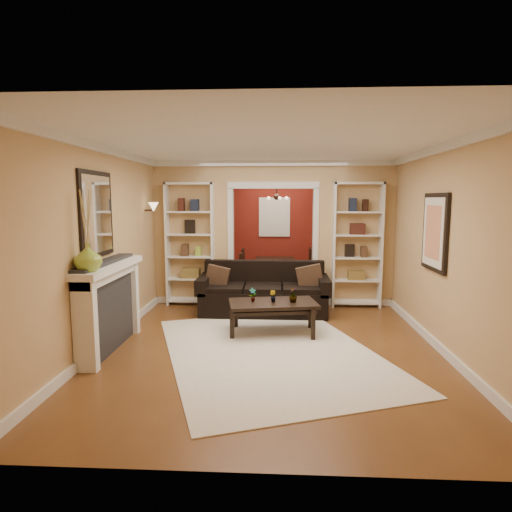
# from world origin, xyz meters

# --- Properties ---
(floor) EXTENTS (8.00, 8.00, 0.00)m
(floor) POSITION_xyz_m (0.00, 0.00, 0.00)
(floor) COLOR brown
(floor) RESTS_ON ground
(ceiling) EXTENTS (8.00, 8.00, 0.00)m
(ceiling) POSITION_xyz_m (0.00, 0.00, 2.70)
(ceiling) COLOR white
(ceiling) RESTS_ON ground
(wall_back) EXTENTS (8.00, 0.00, 8.00)m
(wall_back) POSITION_xyz_m (0.00, 4.00, 1.35)
(wall_back) COLOR tan
(wall_back) RESTS_ON ground
(wall_front) EXTENTS (8.00, 0.00, 8.00)m
(wall_front) POSITION_xyz_m (0.00, -4.00, 1.35)
(wall_front) COLOR tan
(wall_front) RESTS_ON ground
(wall_left) EXTENTS (0.00, 8.00, 8.00)m
(wall_left) POSITION_xyz_m (-2.25, 0.00, 1.35)
(wall_left) COLOR tan
(wall_left) RESTS_ON ground
(wall_right) EXTENTS (0.00, 8.00, 8.00)m
(wall_right) POSITION_xyz_m (2.25, 0.00, 1.35)
(wall_right) COLOR tan
(wall_right) RESTS_ON ground
(partition_wall) EXTENTS (4.50, 0.15, 2.70)m
(partition_wall) POSITION_xyz_m (0.00, 1.20, 1.35)
(partition_wall) COLOR tan
(partition_wall) RESTS_ON floor
(red_back_panel) EXTENTS (4.44, 0.04, 2.64)m
(red_back_panel) POSITION_xyz_m (0.00, 3.97, 1.32)
(red_back_panel) COLOR maroon
(red_back_panel) RESTS_ON floor
(dining_window) EXTENTS (0.78, 0.03, 0.98)m
(dining_window) POSITION_xyz_m (0.00, 3.93, 1.55)
(dining_window) COLOR #8CA5CC
(dining_window) RESTS_ON wall_back
(area_rug) EXTENTS (3.61, 4.24, 0.01)m
(area_rug) POSITION_xyz_m (0.01, -1.47, 0.01)
(area_rug) COLOR white
(area_rug) RESTS_ON floor
(sofa) EXTENTS (2.27, 0.98, 0.89)m
(sofa) POSITION_xyz_m (-0.15, 0.45, 0.44)
(sofa) COLOR black
(sofa) RESTS_ON floor
(pillow_left) EXTENTS (0.39, 0.14, 0.39)m
(pillow_left) POSITION_xyz_m (-0.96, 0.43, 0.63)
(pillow_left) COLOR #4F3521
(pillow_left) RESTS_ON sofa
(pillow_right) EXTENTS (0.43, 0.13, 0.43)m
(pillow_right) POSITION_xyz_m (0.65, 0.43, 0.65)
(pillow_right) COLOR #4F3521
(pillow_right) RESTS_ON sofa
(coffee_table) EXTENTS (1.37, 0.90, 0.48)m
(coffee_table) POSITION_xyz_m (0.03, -0.69, 0.24)
(coffee_table) COLOR black
(coffee_table) RESTS_ON floor
(plant_left) EXTENTS (0.13, 0.11, 0.20)m
(plant_left) POSITION_xyz_m (-0.27, -0.69, 0.59)
(plant_left) COLOR #336626
(plant_left) RESTS_ON coffee_table
(plant_center) EXTENTS (0.12, 0.12, 0.17)m
(plant_center) POSITION_xyz_m (0.03, -0.69, 0.57)
(plant_center) COLOR #336626
(plant_center) RESTS_ON coffee_table
(plant_right) EXTENTS (0.14, 0.14, 0.22)m
(plant_right) POSITION_xyz_m (0.33, -0.69, 0.59)
(plant_right) COLOR #336626
(plant_right) RESTS_ON coffee_table
(bookshelf_left) EXTENTS (0.90, 0.30, 2.30)m
(bookshelf_left) POSITION_xyz_m (-1.55, 1.03, 1.15)
(bookshelf_left) COLOR white
(bookshelf_left) RESTS_ON floor
(bookshelf_right) EXTENTS (0.90, 0.30, 2.30)m
(bookshelf_right) POSITION_xyz_m (1.55, 1.03, 1.15)
(bookshelf_right) COLOR white
(bookshelf_right) RESTS_ON floor
(fireplace) EXTENTS (0.32, 1.70, 1.16)m
(fireplace) POSITION_xyz_m (-2.09, -1.50, 0.58)
(fireplace) COLOR white
(fireplace) RESTS_ON floor
(vase) EXTENTS (0.38, 0.38, 0.33)m
(vase) POSITION_xyz_m (-2.09, -2.11, 1.32)
(vase) COLOR #92B53A
(vase) RESTS_ON fireplace
(mirror) EXTENTS (0.03, 0.95, 1.10)m
(mirror) POSITION_xyz_m (-2.23, -1.50, 1.80)
(mirror) COLOR silver
(mirror) RESTS_ON wall_left
(wall_sconce) EXTENTS (0.18, 0.18, 0.22)m
(wall_sconce) POSITION_xyz_m (-2.15, 0.55, 1.83)
(wall_sconce) COLOR #FFE0A5
(wall_sconce) RESTS_ON wall_left
(framed_art) EXTENTS (0.04, 0.85, 1.05)m
(framed_art) POSITION_xyz_m (2.21, -1.00, 1.55)
(framed_art) COLOR black
(framed_art) RESTS_ON wall_right
(dining_table) EXTENTS (1.68, 0.94, 0.59)m
(dining_table) POSITION_xyz_m (0.06, 2.76, 0.30)
(dining_table) COLOR black
(dining_table) RESTS_ON floor
(dining_chair_nw) EXTENTS (0.54, 0.54, 0.84)m
(dining_chair_nw) POSITION_xyz_m (-0.49, 2.46, 0.42)
(dining_chair_nw) COLOR black
(dining_chair_nw) RESTS_ON floor
(dining_chair_ne) EXTENTS (0.60, 0.60, 0.94)m
(dining_chair_ne) POSITION_xyz_m (0.61, 2.46, 0.47)
(dining_chair_ne) COLOR black
(dining_chair_ne) RESTS_ON floor
(dining_chair_sw) EXTENTS (0.45, 0.45, 0.87)m
(dining_chair_sw) POSITION_xyz_m (-0.49, 3.06, 0.43)
(dining_chair_sw) COLOR black
(dining_chair_sw) RESTS_ON floor
(dining_chair_se) EXTENTS (0.47, 0.47, 0.89)m
(dining_chair_se) POSITION_xyz_m (0.61, 3.06, 0.45)
(dining_chair_se) COLOR black
(dining_chair_se) RESTS_ON floor
(chandelier) EXTENTS (0.50, 0.50, 0.30)m
(chandelier) POSITION_xyz_m (0.00, 2.70, 2.02)
(chandelier) COLOR #321E17
(chandelier) RESTS_ON ceiling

